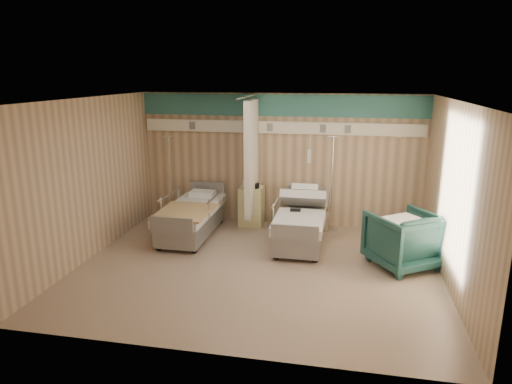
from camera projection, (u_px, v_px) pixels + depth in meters
ground at (257, 268)px, 7.72m from camera, size 6.00×5.00×0.00m
room_walls at (258, 157)px, 7.50m from camera, size 6.04×5.04×2.82m
bed_right at (301, 228)px, 8.76m from camera, size 1.00×2.16×0.63m
bed_left at (192, 221)px, 9.17m from camera, size 1.00×2.16×0.63m
bedside_cabinet at (252, 206)px, 9.80m from camera, size 0.50×0.48×0.85m
visitor_armchair at (404, 240)px, 7.68m from camera, size 1.43×1.44×0.95m
waffle_blanket at (404, 211)px, 7.50m from camera, size 0.89×0.88×0.08m
iv_stand_right at (330, 211)px, 9.52m from camera, size 0.35×0.35×1.98m
iv_stand_left at (172, 205)px, 9.99m from camera, size 0.34×0.34×1.91m
call_remote at (295, 210)px, 8.74m from camera, size 0.21×0.10×0.04m
tan_blanket at (184, 212)px, 8.64m from camera, size 0.96×1.20×0.04m
toiletry_bag at (254, 185)px, 9.59m from camera, size 0.23×0.19×0.11m
white_cup at (244, 183)px, 9.83m from camera, size 0.10×0.10×0.11m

